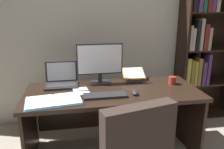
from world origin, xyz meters
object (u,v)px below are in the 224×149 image
object	(u,v)px
bookshelf	(202,50)
notepad	(81,91)
keyboard	(105,95)
reading_stand_with_book	(134,75)
pen	(83,90)
desk	(112,105)
coffee_mug	(172,80)
laptop	(62,81)
open_binder	(54,101)
computer_mouse	(135,93)
monitor	(100,63)

from	to	relation	value
bookshelf	notepad	world-z (taller)	bookshelf
keyboard	bookshelf	bearing A→B (deg)	29.60
reading_stand_with_book	pen	world-z (taller)	reading_stand_with_book
desk	coffee_mug	distance (m)	0.73
reading_stand_with_book	laptop	bearing A→B (deg)	-177.08
notepad	coffee_mug	size ratio (longest dim) A/B	2.39
open_binder	notepad	distance (m)	0.34
open_binder	coffee_mug	bearing A→B (deg)	5.13
bookshelf	pen	bearing A→B (deg)	-158.38
coffee_mug	pen	bearing A→B (deg)	-176.23
desk	open_binder	xyz separation A→B (m)	(-0.59, -0.28, 0.21)
computer_mouse	coffee_mug	world-z (taller)	coffee_mug
monitor	reading_stand_with_book	bearing A→B (deg)	6.32
laptop	reading_stand_with_book	xyz separation A→B (m)	(0.84, 0.04, 0.01)
open_binder	pen	size ratio (longest dim) A/B	3.89
laptop	pen	distance (m)	0.33
bookshelf	monitor	distance (m)	1.56
computer_mouse	pen	distance (m)	0.54
keyboard	pen	bearing A→B (deg)	139.59
keyboard	monitor	bearing A→B (deg)	90.00
coffee_mug	reading_stand_with_book	bearing A→B (deg)	151.19
notepad	pen	size ratio (longest dim) A/B	1.50
computer_mouse	open_binder	distance (m)	0.79
monitor	laptop	distance (m)	0.47
desk	monitor	xyz separation A→B (m)	(-0.11, 0.18, 0.43)
monitor	notepad	world-z (taller)	monitor
pen	computer_mouse	bearing A→B (deg)	-19.09
keyboard	pen	distance (m)	0.27
computer_mouse	reading_stand_with_book	distance (m)	0.47
notepad	computer_mouse	bearing A→B (deg)	-18.41
open_binder	monitor	bearing A→B (deg)	35.75
laptop	notepad	world-z (taller)	laptop
computer_mouse	notepad	size ratio (longest dim) A/B	0.50
bookshelf	keyboard	xyz separation A→B (m)	(-1.49, -0.85, -0.24)
keyboard	reading_stand_with_book	world-z (taller)	reading_stand_with_book
notepad	open_binder	bearing A→B (deg)	-139.17
keyboard	notepad	distance (m)	0.29
monitor	reading_stand_with_book	world-z (taller)	monitor
computer_mouse	monitor	bearing A→B (deg)	126.23
monitor	coffee_mug	distance (m)	0.84
laptop	keyboard	world-z (taller)	laptop
laptop	keyboard	size ratio (longest dim) A/B	0.85
monitor	laptop	world-z (taller)	monitor
bookshelf	open_binder	distance (m)	2.19
bookshelf	laptop	size ratio (longest dim) A/B	5.67
computer_mouse	coffee_mug	xyz separation A→B (m)	(0.50, 0.24, 0.02)
desk	pen	world-z (taller)	pen
laptop	notepad	xyz separation A→B (m)	(0.20, -0.24, -0.05)
bookshelf	laptop	world-z (taller)	bookshelf
desk	bookshelf	bearing A→B (deg)	23.89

